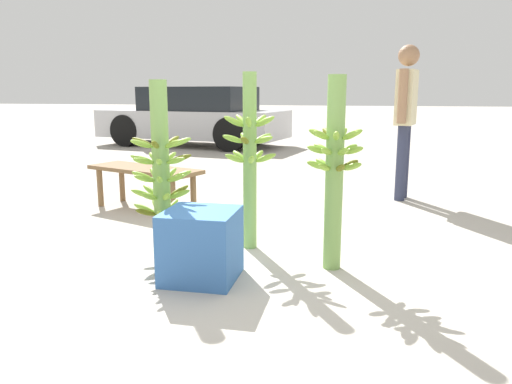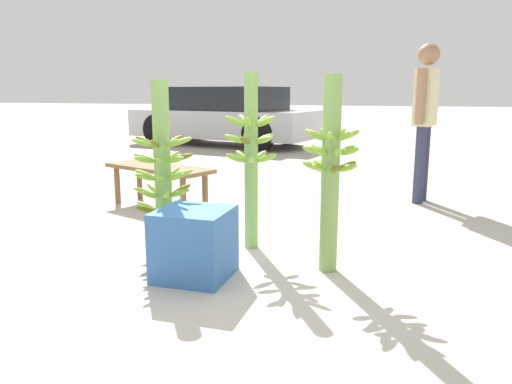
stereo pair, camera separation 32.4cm
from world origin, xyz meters
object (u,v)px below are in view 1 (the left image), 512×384
object	(u,v)px
vendor_person	(406,108)
market_bench	(145,174)
banana_stalk_left	(161,172)
parked_car	(195,117)
produce_crate	(201,245)
banana_stalk_right	(334,170)
banana_stalk_center	(250,157)

from	to	relation	value
vendor_person	market_bench	xyz separation A→B (m)	(-2.64, -1.08, -0.65)
banana_stalk_left	parked_car	distance (m)	7.70
market_bench	produce_crate	distance (m)	2.12
banana_stalk_right	market_bench	bearing A→B (deg)	145.39
banana_stalk_right	parked_car	world-z (taller)	banana_stalk_right
banana_stalk_left	banana_stalk_center	size ratio (longest dim) A/B	0.96
banana_stalk_right	vendor_person	size ratio (longest dim) A/B	0.77
banana_stalk_left	vendor_person	size ratio (longest dim) A/B	0.76
banana_stalk_left	banana_stalk_center	distance (m)	0.67
market_bench	produce_crate	bearing A→B (deg)	-34.93
banana_stalk_right	market_bench	world-z (taller)	banana_stalk_right
vendor_person	parked_car	size ratio (longest dim) A/B	0.39
banana_stalk_center	banana_stalk_right	bearing A→B (deg)	-27.39
banana_stalk_left	banana_stalk_right	world-z (taller)	banana_stalk_right
banana_stalk_right	parked_car	size ratio (longest dim) A/B	0.30
banana_stalk_right	market_bench	xyz separation A→B (m)	(-1.99, 1.38, -0.32)
banana_stalk_left	parked_car	xyz separation A→B (m)	(-2.23, 7.37, 0.01)
banana_stalk_center	vendor_person	xyz separation A→B (m)	(1.30, 2.11, 0.31)
banana_stalk_left	banana_stalk_right	size ratio (longest dim) A/B	0.98
banana_stalk_left	banana_stalk_center	world-z (taller)	banana_stalk_center
produce_crate	banana_stalk_right	bearing A→B (deg)	25.04
vendor_person	produce_crate	xyz separation A→B (m)	(-1.46, -2.84, -0.80)
market_bench	parked_car	world-z (taller)	parked_car
vendor_person	parked_car	world-z (taller)	vendor_person
produce_crate	vendor_person	bearing A→B (deg)	62.71
vendor_person	market_bench	bearing A→B (deg)	-54.08
parked_car	produce_crate	xyz separation A→B (m)	(2.67, -7.81, -0.41)
banana_stalk_left	market_bench	size ratio (longest dim) A/B	0.97
banana_stalk_center	produce_crate	xyz separation A→B (m)	(-0.16, -0.72, -0.49)
vendor_person	market_bench	size ratio (longest dim) A/B	1.28
banana_stalk_center	produce_crate	distance (m)	0.89
parked_car	produce_crate	bearing A→B (deg)	-150.17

